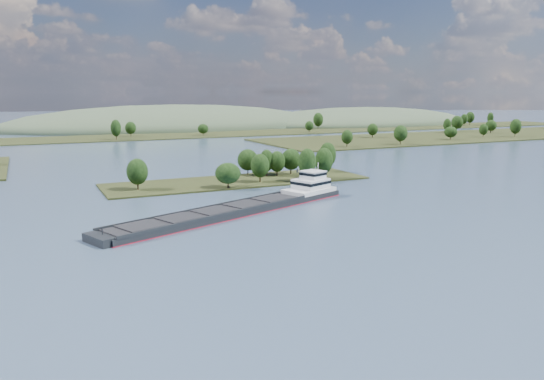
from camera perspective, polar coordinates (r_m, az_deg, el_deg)
ground at (r=149.15m, az=4.83°, el=-2.63°), size 1800.00×1800.00×0.00m
tree_island at (r=203.59m, az=-1.75°, el=2.09°), size 100.00×33.43×13.63m
right_bank at (r=432.72m, az=19.79°, el=5.55°), size 320.00×90.00×15.11m
back_shoreline at (r=414.82m, az=-13.85°, el=5.63°), size 900.00×60.00×15.96m
hill_east at (r=581.58m, az=9.83°, el=7.02°), size 260.00×140.00×36.00m
hill_west at (r=523.89m, az=-10.53°, el=6.63°), size 320.00×160.00×44.00m
cargo_barge at (r=153.49m, az=-2.47°, el=-1.67°), size 83.36×40.63×11.58m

